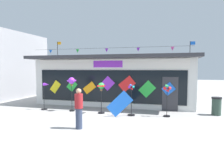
{
  "coord_description": "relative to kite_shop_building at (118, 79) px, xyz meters",
  "views": [
    {
      "loc": [
        4.26,
        -9.6,
        2.51
      ],
      "look_at": [
        0.9,
        2.29,
        1.59
      ],
      "focal_mm": 34.16,
      "sensor_mm": 36.0,
      "label": 1
    }
  ],
  "objects": [
    {
      "name": "trash_bin",
      "position": [
        6.2,
        -3.02,
        -1.19
      ],
      "size": [
        0.52,
        0.52,
        0.97
      ],
      "color": "#2D4238",
      "rests_on": "ground_plane"
    },
    {
      "name": "kite_shop_building",
      "position": [
        0.0,
        0.0,
        0.0
      ],
      "size": [
        10.95,
        6.11,
        4.63
      ],
      "color": "silver",
      "rests_on": "ground_plane"
    },
    {
      "name": "wind_spinner_center_right",
      "position": [
        1.84,
        -4.39,
        -0.86
      ],
      "size": [
        0.38,
        0.38,
        1.69
      ],
      "color": "black",
      "rests_on": "ground_plane"
    },
    {
      "name": "display_kite_on_ground",
      "position": [
        1.33,
        -4.86,
        -0.99
      ],
      "size": [
        1.38,
        0.23,
        1.38
      ],
      "primitive_type": "cube",
      "rotation": [
        -0.16,
        0.79,
        0.0
      ],
      "color": "blue",
      "rests_on": "ground_plane"
    },
    {
      "name": "wind_spinner_center_left",
      "position": [
        0.14,
        -4.28,
        -0.36
      ],
      "size": [
        0.36,
        0.36,
        1.72
      ],
      "color": "black",
      "rests_on": "ground_plane"
    },
    {
      "name": "ground_plane",
      "position": [
        -0.38,
        -5.77,
        -1.68
      ],
      "size": [
        80.0,
        80.0,
        0.0
      ],
      "primitive_type": "plane",
      "color": "#9E9B99"
    },
    {
      "name": "wind_spinner_left",
      "position": [
        -1.72,
        -4.15,
        -0.04
      ],
      "size": [
        0.39,
        0.39,
        1.98
      ],
      "color": "black",
      "rests_on": "ground_plane"
    },
    {
      "name": "wind_spinner_far_left",
      "position": [
        -3.41,
        -4.23,
        -0.67
      ],
      "size": [
        0.6,
        0.35,
        1.63
      ],
      "color": "black",
      "rests_on": "ground_plane"
    },
    {
      "name": "wind_spinner_right",
      "position": [
        3.66,
        -4.14,
        -0.58
      ],
      "size": [
        0.41,
        0.34,
        1.69
      ],
      "color": "black",
      "rests_on": "ground_plane"
    },
    {
      "name": "person_mid_plaza",
      "position": [
        0.21,
        -7.38,
        -0.83
      ],
      "size": [
        0.34,
        0.34,
        1.68
      ],
      "rotation": [
        0.0,
        0.0,
        3.88
      ],
      "color": "#333D56",
      "rests_on": "ground_plane"
    }
  ]
}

